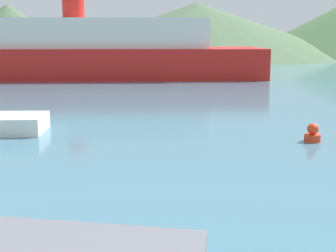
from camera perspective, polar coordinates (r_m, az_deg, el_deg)
The scene contains 4 objects.
ferry_distant at distance 42.69m, azimuth -11.27°, elevation 8.84°, with size 33.58×9.98×6.75m.
buoy_marker at distance 17.80m, azimuth 17.21°, elevation -0.94°, with size 0.59×0.59×0.67m.
hill_central at distance 84.28m, azimuth -18.90°, elevation 10.93°, with size 26.83×26.83×8.67m.
hill_east at distance 85.00m, azimuth 3.47°, elevation 11.67°, with size 54.98×54.98×9.19m.
Camera 1 is at (-2.46, 0.62, 3.87)m, focal length 50.00 mm.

